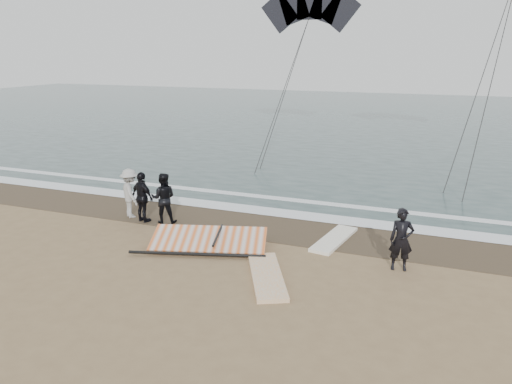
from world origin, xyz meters
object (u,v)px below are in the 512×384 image
board_white (267,276)px  sail_rig (209,240)px  board_cream (334,239)px  man_main (401,240)px

board_white → sail_rig: bearing=122.8°
board_cream → sail_rig: size_ratio=0.64×
man_main → board_cream: man_main is taller
board_cream → sail_rig: (-3.43, -1.78, 0.14)m
board_white → board_cream: 3.37m
board_white → sail_rig: sail_rig is taller
man_main → sail_rig: (-5.52, -0.35, -0.66)m
sail_rig → board_cream: bearing=27.5°
board_cream → sail_rig: 3.87m
board_cream → sail_rig: sail_rig is taller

